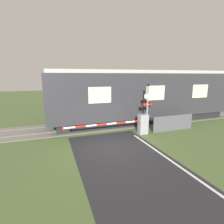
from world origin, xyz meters
TOP-DOWN VIEW (x-y plane):
  - ground_plane at (0.00, 0.00)m, footprint 80.00×80.00m
  - track_bed at (0.00, 4.08)m, footprint 36.00×3.20m
  - train at (4.40, 4.08)m, footprint 15.69×2.99m
  - crossing_barrier at (2.23, 1.20)m, footprint 5.48×0.44m
  - signal_post at (2.95, 1.28)m, footprint 0.77×0.26m
  - roadside_fence at (4.97, 1.08)m, footprint 3.22×0.06m

SIDE VIEW (x-z plane):
  - ground_plane at x=0.00m, z-range 0.00..0.00m
  - track_bed at x=0.00m, z-range -0.04..0.09m
  - roadside_fence at x=4.97m, z-range 0.00..1.10m
  - crossing_barrier at x=2.23m, z-range 0.04..1.36m
  - signal_post at x=2.95m, z-range 0.22..3.54m
  - train at x=4.40m, z-range 0.05..4.26m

